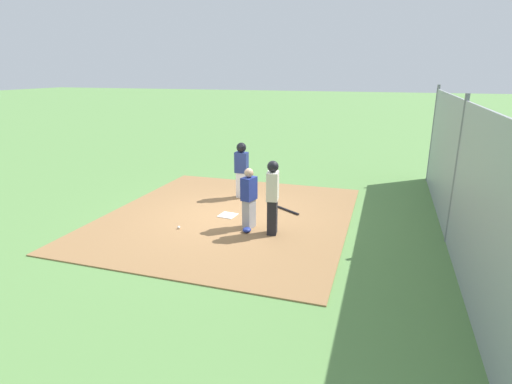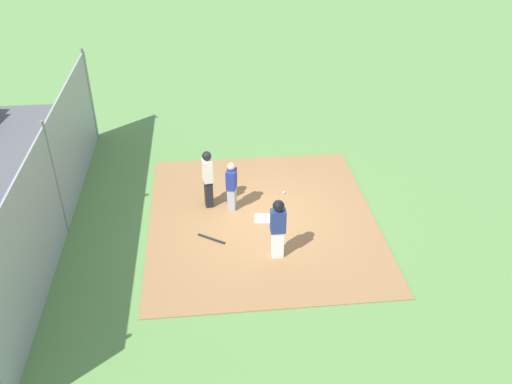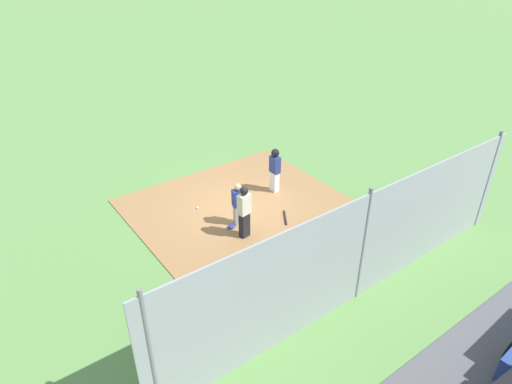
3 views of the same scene
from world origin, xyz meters
name	(u,v)px [view 1 (image 1 of 3)]	position (x,y,z in m)	size (l,w,h in m)	color
ground_plane	(228,217)	(0.00, 0.00, 0.00)	(140.00, 140.00, 0.00)	#5B8947
dirt_infield	(228,216)	(0.00, 0.00, 0.01)	(7.20, 6.40, 0.03)	olive
home_plate	(228,215)	(0.00, 0.00, 0.04)	(0.44, 0.44, 0.02)	white
catcher	(249,197)	(-0.62, -0.82, 0.81)	(0.43, 0.35, 1.52)	#9E9EA3
umpire	(273,196)	(-0.85, -1.49, 0.98)	(0.41, 0.31, 1.79)	black
runner	(242,166)	(1.69, 0.20, 1.02)	(0.30, 0.38, 1.71)	silver
baseball_bat	(288,210)	(0.83, -1.48, 0.06)	(0.06, 0.06, 0.83)	black
catcher_mask	(247,230)	(-0.96, -0.88, 0.09)	(0.24, 0.20, 0.12)	navy
baseball	(179,227)	(-1.27, 0.81, 0.07)	(0.07, 0.07, 0.07)	white
backstop_fence	(456,174)	(0.00, -5.45, 1.60)	(12.00, 0.10, 3.35)	#93999E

